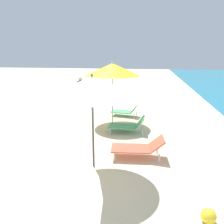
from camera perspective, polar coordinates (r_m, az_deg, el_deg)
umbrella_second at (r=5.34m, az=-4.98°, el=6.30°), size 2.21×2.21×2.56m
lounger_second_shoreside at (r=6.85m, az=6.57°, el=-8.64°), size 1.57×0.78×0.65m
umbrella_farthest at (r=9.58m, az=0.11°, el=10.51°), size 2.25×2.25×2.65m
lounger_farthest_shoreside at (r=11.10m, az=3.38°, el=0.27°), size 1.33×0.82×0.59m
lounger_farthest_inland at (r=8.91m, az=3.95°, el=-3.27°), size 1.38×0.70×0.65m
person_walking_near at (r=13.73m, az=-7.81°, el=5.93°), size 0.31×0.41×1.59m
beach_ball at (r=4.95m, az=22.82°, el=-22.65°), size 0.28×0.28×0.28m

